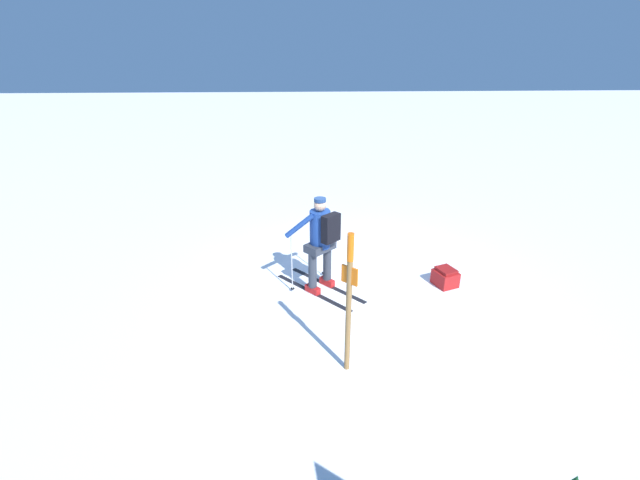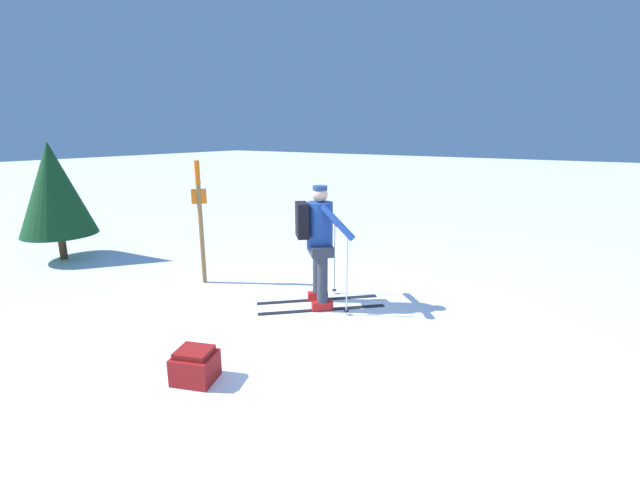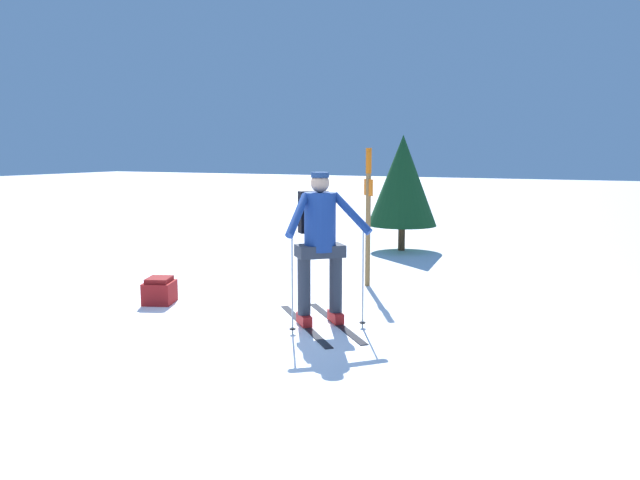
# 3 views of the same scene
# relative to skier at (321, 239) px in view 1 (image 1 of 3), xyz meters

# --- Properties ---
(ground_plane) EXTENTS (80.00, 80.00, 0.00)m
(ground_plane) POSITION_rel_skier_xyz_m (-0.74, -0.36, -1.02)
(ground_plane) COLOR white
(skier) EXTENTS (1.60, 1.66, 1.76)m
(skier) POSITION_rel_skier_xyz_m (0.00, 0.00, 0.00)
(skier) COLOR black
(skier) RESTS_ON ground_plane
(dropped_backpack) EXTENTS (0.48, 0.51, 0.35)m
(dropped_backpack) POSITION_rel_skier_xyz_m (-2.33, -0.03, -0.86)
(dropped_backpack) COLOR maroon
(dropped_backpack) RESTS_ON ground_plane
(trail_marker) EXTENTS (0.20, 0.18, 2.04)m
(trail_marker) POSITION_rel_skier_xyz_m (-0.24, 2.16, 0.18)
(trail_marker) COLOR olive
(trail_marker) RESTS_ON ground_plane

